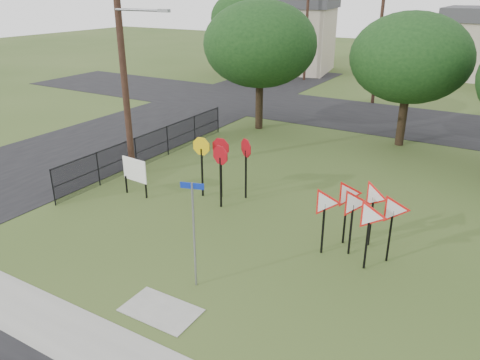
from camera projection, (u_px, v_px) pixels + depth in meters
name	position (u px, v px, depth m)	size (l,w,h in m)	color
ground	(212.00, 267.00, 14.07)	(140.00, 140.00, 0.00)	#31471A
sidewalk	(110.00, 353.00, 10.72)	(30.00, 1.60, 0.02)	gray
street_left	(138.00, 130.00, 27.68)	(8.00, 50.00, 0.02)	black
street_far	(386.00, 119.00, 29.98)	(60.00, 8.00, 0.02)	black
curb_pad	(161.00, 310.00, 12.15)	(2.00, 1.20, 0.02)	gray
street_name_sign	(194.00, 229.00, 12.54)	(0.62, 0.22, 3.13)	gray
stop_sign_cluster	(222.00, 155.00, 17.89)	(2.31, 1.51, 2.47)	black
yield_sign_cluster	(360.00, 206.00, 14.14)	(2.84, 1.66, 2.26)	black
info_board	(135.00, 171.00, 18.53)	(1.26, 0.15, 1.57)	black
utility_pole_main	(123.00, 56.00, 19.07)	(3.55, 0.33, 10.00)	#3A241B
far_pole_a	(379.00, 38.00, 32.36)	(1.40, 0.24, 9.00)	#3A241B
far_pole_c	(307.00, 27.00, 40.91)	(1.40, 0.24, 9.00)	#3A241B
fence_run	(152.00, 146.00, 22.32)	(0.05, 11.55, 1.50)	black
house_left	(285.00, 33.00, 46.33)	(10.58, 8.88, 7.20)	#C2B29C
tree_near_left	(260.00, 44.00, 26.19)	(6.40, 6.40, 7.27)	black
tree_near_mid	(410.00, 58.00, 23.34)	(6.00, 6.00, 6.80)	black
tree_far_left	(247.00, 18.00, 43.52)	(6.80, 6.80, 7.73)	black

